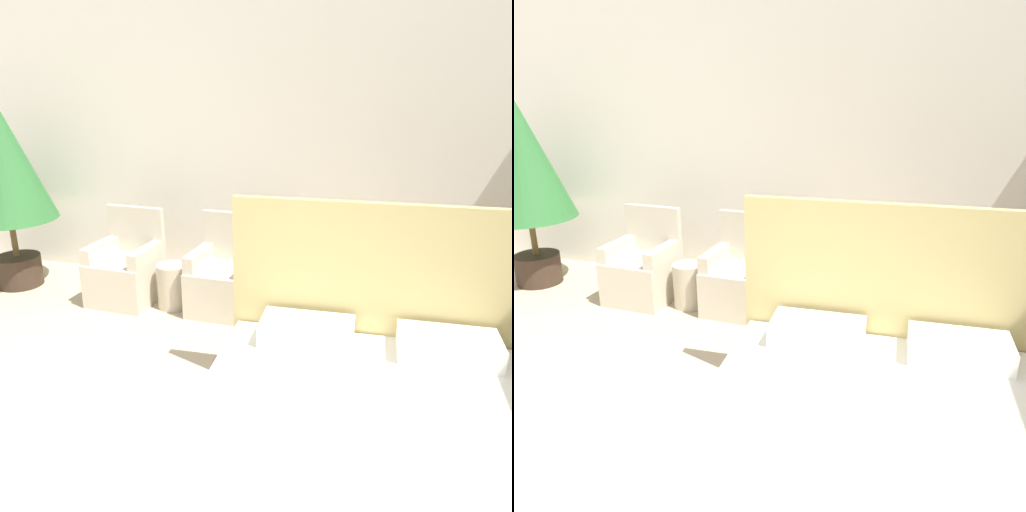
# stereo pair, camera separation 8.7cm
# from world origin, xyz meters

# --- Properties ---
(wall_back) EXTENTS (10.00, 0.06, 2.90)m
(wall_back) POSITION_xyz_m (0.00, 4.21, 1.45)
(wall_back) COLOR silver
(wall_back) RESTS_ON ground_plane
(bed) EXTENTS (1.88, 2.02, 1.34)m
(bed) POSITION_xyz_m (1.22, 1.35, 0.28)
(bed) COLOR #4C4238
(bed) RESTS_ON ground_plane
(armchair_near_window_left) EXTENTS (0.64, 0.63, 0.89)m
(armchair_near_window_left) POSITION_xyz_m (-1.12, 3.36, 0.28)
(armchair_near_window_left) COLOR beige
(armchair_near_window_left) RESTS_ON ground_plane
(armchair_near_window_right) EXTENTS (0.63, 0.62, 0.89)m
(armchair_near_window_right) POSITION_xyz_m (-0.12, 3.36, 0.28)
(armchair_near_window_right) COLOR beige
(armchair_near_window_right) RESTS_ON ground_plane
(potted_palm) EXTENTS (0.94, 0.94, 1.93)m
(potted_palm) POSITION_xyz_m (-2.41, 3.47, 1.25)
(potted_palm) COLOR #38281E
(potted_palm) RESTS_ON ground_plane
(side_table) EXTENTS (0.30, 0.30, 0.42)m
(side_table) POSITION_xyz_m (-0.62, 3.32, 0.21)
(side_table) COLOR #B7AD93
(side_table) RESTS_ON ground_plane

